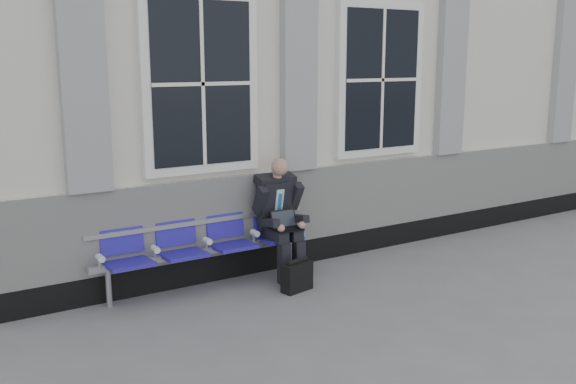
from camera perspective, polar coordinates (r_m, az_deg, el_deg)
ground at (r=7.53m, az=12.79°, el=-8.04°), size 70.00×70.00×0.00m
station_building at (r=9.85m, az=-1.20°, el=10.06°), size 14.40×4.40×4.49m
bench at (r=7.19m, az=-7.42°, el=-4.17°), size 2.60×0.47×0.91m
businessman at (r=7.43m, az=-0.75°, el=-1.88°), size 0.57×0.76×1.41m
briefcase at (r=7.11m, az=0.81°, el=-7.48°), size 0.38×0.22×0.37m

